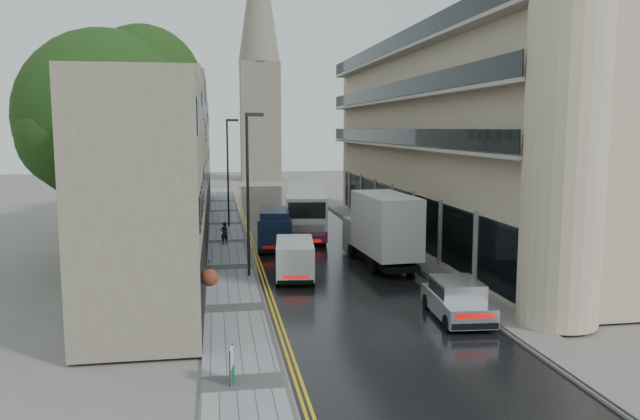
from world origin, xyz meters
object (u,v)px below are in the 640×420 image
object	(u,v)px
white_van	(278,265)
pedestrian	(224,233)
estate_sign	(231,366)
tree_near	(107,148)
cream_bus	(289,218)
lamp_post_far	(228,174)
lamp_post_near	(248,196)
navy_van	(259,233)
white_lorry	(373,236)
tree_far	(140,152)
silver_hatchback	(447,310)

from	to	relation	value
white_van	pedestrian	bearing A→B (deg)	108.84
white_van	estate_sign	world-z (taller)	white_van
tree_near	cream_bus	world-z (taller)	tree_near
pedestrian	lamp_post_far	distance (m)	8.58
tree_near	lamp_post_near	world-z (taller)	tree_near
cream_bus	estate_sign	size ratio (longest dim) A/B	11.22
navy_van	pedestrian	distance (m)	3.88
estate_sign	navy_van	bearing A→B (deg)	91.95
white_lorry	pedestrian	size ratio (longest dim) A/B	5.28
lamp_post_far	lamp_post_near	bearing A→B (deg)	-99.03
tree_far	silver_hatchback	size ratio (longest dim) A/B	2.77
silver_hatchback	lamp_post_far	xyz separation A→B (m)	(-7.94, 27.57, 3.55)
white_lorry	lamp_post_near	world-z (taller)	lamp_post_near
tree_far	white_van	distance (m)	20.71
silver_hatchback	lamp_post_near	size ratio (longest dim) A/B	0.52
tree_near	tree_far	distance (m)	13.02
tree_near	silver_hatchback	bearing A→B (deg)	-42.21
tree_far	pedestrian	xyz separation A→B (m)	(6.13, -6.71, -5.34)
silver_hatchback	lamp_post_near	bearing A→B (deg)	129.46
navy_van	estate_sign	size ratio (longest dim) A/B	4.92
lamp_post_near	cream_bus	bearing A→B (deg)	56.35
tree_far	navy_van	distance (m)	13.78
cream_bus	lamp_post_near	distance (m)	11.39
silver_hatchback	pedestrian	distance (m)	21.47
tree_far	white_van	size ratio (longest dim) A/B	2.73
white_lorry	silver_hatchback	bearing A→B (deg)	-90.68
tree_near	lamp_post_near	distance (m)	8.57
pedestrian	lamp_post_near	size ratio (longest dim) A/B	0.18
tree_near	white_van	size ratio (longest dim) A/B	3.05
tree_near	white_van	distance (m)	11.86
white_van	navy_van	world-z (taller)	navy_van
pedestrian	white_lorry	bearing A→B (deg)	104.85
cream_bus	navy_van	size ratio (longest dim) A/B	2.28
cream_bus	lamp_post_far	size ratio (longest dim) A/B	1.43
tree_far	lamp_post_far	world-z (taller)	tree_far
tree_near	pedestrian	xyz separation A→B (m)	(6.43, 6.29, -6.05)
tree_far	pedestrian	size ratio (longest dim) A/B	8.06
silver_hatchback	white_van	world-z (taller)	white_van
pedestrian	tree_far	bearing A→B (deg)	-72.00
navy_van	tree_far	bearing A→B (deg)	135.58
lamp_post_far	estate_sign	world-z (taller)	lamp_post_far
cream_bus	white_lorry	world-z (taller)	white_lorry
white_lorry	lamp_post_far	distance (m)	19.17
lamp_post_near	lamp_post_far	bearing A→B (deg)	76.52
pedestrian	lamp_post_near	bearing A→B (deg)	72.54
tree_far	cream_bus	xyz separation A→B (m)	(10.68, -5.60, -4.54)
white_lorry	white_van	distance (m)	5.78
tree_near	silver_hatchback	xyz separation A→B (m)	(14.84, -13.46, -6.08)
tree_near	white_lorry	world-z (taller)	tree_near
lamp_post_far	cream_bus	bearing A→B (deg)	-69.99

